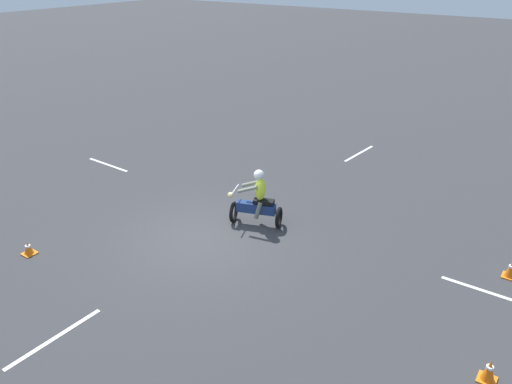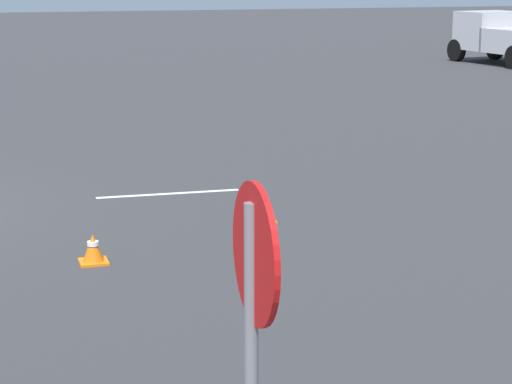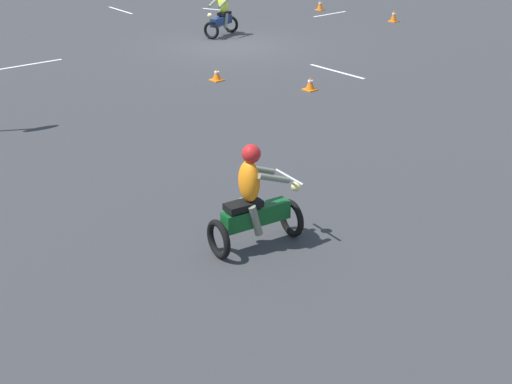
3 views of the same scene
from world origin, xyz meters
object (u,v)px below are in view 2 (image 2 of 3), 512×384
stop_sign (254,317)px  traffic_cone_mid_center (262,209)px  traffic_cone_near_right (93,249)px  pickup_truck (505,36)px

stop_sign → traffic_cone_mid_center: 8.26m
stop_sign → traffic_cone_mid_center: stop_sign is taller
traffic_cone_near_right → traffic_cone_mid_center: traffic_cone_mid_center is taller
traffic_cone_near_right → pickup_truck: bearing=139.6°
traffic_cone_near_right → stop_sign: bearing=-0.3°
pickup_truck → traffic_cone_mid_center: (18.15, -14.13, -0.76)m
pickup_truck → stop_sign: bearing=-131.8°
pickup_truck → traffic_cone_mid_center: pickup_truck is taller
pickup_truck → traffic_cone_near_right: size_ratio=13.00×
pickup_truck → traffic_cone_near_right: pickup_truck is taller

